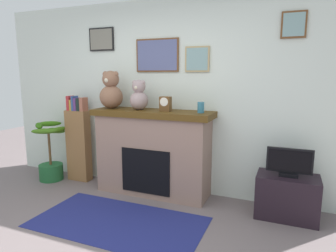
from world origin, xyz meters
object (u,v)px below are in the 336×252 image
bookshelf (79,141)px  mantel_clock (165,104)px  fireplace (153,152)px  potted_plant (51,158)px  candle_jar (201,107)px  teddy_bear_tan (139,96)px  television (289,163)px  tv_stand (287,197)px  teddy_bear_grey (111,92)px

bookshelf → mantel_clock: size_ratio=6.90×
fireplace → mantel_clock: mantel_clock is taller
potted_plant → candle_jar: 2.49m
candle_jar → teddy_bear_tan: size_ratio=0.34×
bookshelf → television: size_ratio=2.66×
potted_plant → television: (3.38, 0.07, 0.29)m
potted_plant → candle_jar: bearing=3.0°
television → mantel_clock: mantel_clock is taller
potted_plant → television: bearing=1.2°
candle_jar → tv_stand: bearing=-2.7°
bookshelf → candle_jar: (1.93, -0.05, 0.61)m
tv_stand → teddy_bear_grey: (-2.33, 0.05, 1.13)m
bookshelf → fireplace: bearing=-1.5°
fireplace → teddy_bear_tan: teddy_bear_tan is taller
mantel_clock → teddy_bear_grey: bearing=179.9°
fireplace → teddy_bear_tan: size_ratio=4.11×
fireplace → mantel_clock: (0.19, -0.02, 0.66)m
teddy_bear_grey → bookshelf: bearing=175.5°
fireplace → potted_plant: size_ratio=1.81×
teddy_bear_grey → potted_plant: bearing=-173.4°
bookshelf → candle_jar: 2.02m
mantel_clock → potted_plant: bearing=-176.3°
teddy_bear_grey → television: bearing=-1.2°
candle_jar → mantel_clock: size_ratio=0.72×
tv_stand → teddy_bear_tan: size_ratio=1.68×
fireplace → potted_plant: fireplace is taller
fireplace → teddy_bear_grey: (-0.62, -0.02, 0.80)m
tv_stand → teddy_bear_grey: teddy_bear_grey is taller
mantel_clock → teddy_bear_tan: (-0.38, 0.00, 0.08)m
potted_plant → mantel_clock: 2.07m
television → fireplace: bearing=177.7°
bookshelf → television: bookshelf is taller
fireplace → teddy_bear_tan: (-0.19, -0.02, 0.74)m
fireplace → television: size_ratio=3.35×
candle_jar → mantel_clock: 0.47m
teddy_bear_grey → candle_jar: bearing=0.0°
television → mantel_clock: size_ratio=2.59×
potted_plant → mantel_clock: size_ratio=4.79×
fireplace → television: 1.71m
tv_stand → candle_jar: (-1.04, 0.05, 0.97)m
fireplace → television: fireplace is taller
mantel_clock → teddy_bear_tan: bearing=179.9°
teddy_bear_grey → teddy_bear_tan: 0.44m
candle_jar → bookshelf: bearing=178.5°
candle_jar → teddy_bear_grey: size_ratio=0.26×
television → mantel_clock: bearing=178.1°
candle_jar → teddy_bear_tan: (-0.85, -0.00, 0.11)m
potted_plant → mantel_clock: (1.86, 0.12, 0.89)m
fireplace → candle_jar: candle_jar is taller
potted_plant → teddy_bear_grey: 1.47m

